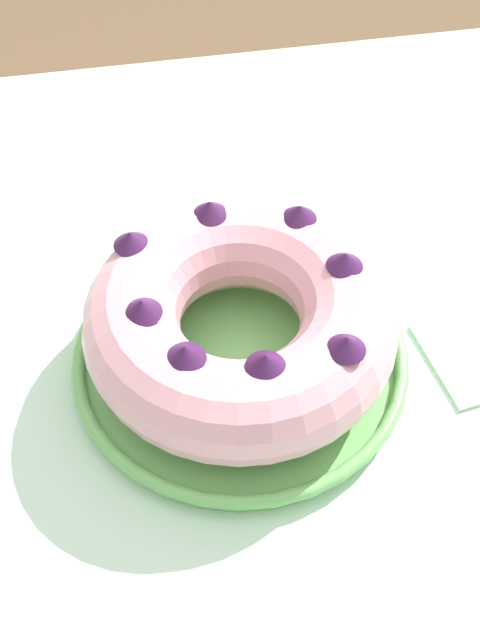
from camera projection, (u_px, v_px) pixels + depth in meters
ground_plane at (245, 621)px, 1.30m from camera, size 8.00×8.00×0.00m
dining_table at (248, 410)px, 0.77m from camera, size 1.36×1.01×0.78m
serving_dish at (240, 357)px, 0.68m from camera, size 0.30×0.30×0.02m
bundt_cake at (240, 319)px, 0.64m from camera, size 0.27×0.27×0.10m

